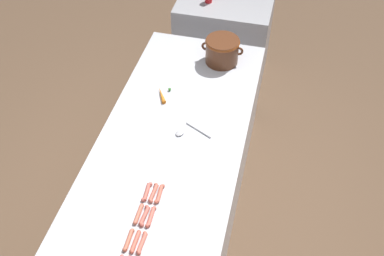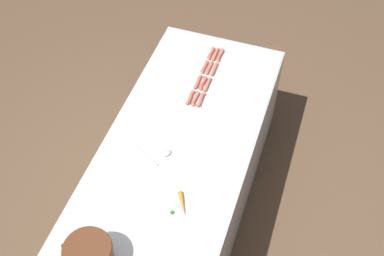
{
  "view_description": "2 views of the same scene",
  "coord_description": "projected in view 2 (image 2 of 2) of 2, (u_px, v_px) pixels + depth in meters",
  "views": [
    {
      "loc": [
        0.61,
        -1.89,
        3.05
      ],
      "look_at": [
        0.13,
        0.04,
        0.94
      ],
      "focal_mm": 40.54,
      "sensor_mm": 36.0,
      "label": 1
    },
    {
      "loc": [
        -0.73,
        1.82,
        3.49
      ],
      "look_at": [
        -0.07,
        -0.13,
        0.96
      ],
      "focal_mm": 46.05,
      "sensor_mm": 36.0,
      "label": 2
    }
  ],
  "objects": [
    {
      "name": "hot_dog_8",
      "position": [
        211.0,
        53.0,
        3.87
      ],
      "size": [
        0.03,
        0.15,
        0.03
      ],
      "color": "#C9604E",
      "rests_on": "griddle_counter"
    },
    {
      "name": "hot_dog_5",
      "position": [
        209.0,
        68.0,
        3.76
      ],
      "size": [
        0.03,
        0.15,
        0.03
      ],
      "color": "#CE604C",
      "rests_on": "griddle_counter"
    },
    {
      "name": "hot_dog_0",
      "position": [
        220.0,
        55.0,
        3.85
      ],
      "size": [
        0.03,
        0.15,
        0.03
      ],
      "color": "#C96450",
      "rests_on": "griddle_counter"
    },
    {
      "name": "griddle_counter",
      "position": [
        177.0,
        184.0,
        3.62
      ],
      "size": [
        0.99,
        2.37,
        0.85
      ],
      "color": "#BCBCC1",
      "rests_on": "ground_plane"
    },
    {
      "name": "hot_dog_3",
      "position": [
        201.0,
        100.0,
        3.55
      ],
      "size": [
        0.03,
        0.15,
        0.03
      ],
      "color": "#C15D50",
      "rests_on": "griddle_counter"
    },
    {
      "name": "ground_plane",
      "position": [
        178.0,
        213.0,
        3.95
      ],
      "size": [
        20.0,
        20.0,
        0.0
      ],
      "primitive_type": "plane",
      "color": "brown"
    },
    {
      "name": "hot_dog_2",
      "position": [
        208.0,
        84.0,
        3.65
      ],
      "size": [
        0.03,
        0.15,
        0.03
      ],
      "color": "#C3664E",
      "rests_on": "griddle_counter"
    },
    {
      "name": "hot_dog_6",
      "position": [
        203.0,
        83.0,
        3.66
      ],
      "size": [
        0.04,
        0.15,
        0.03
      ],
      "color": "#C15E4F",
      "rests_on": "griddle_counter"
    },
    {
      "name": "serving_spoon",
      "position": [
        160.0,
        154.0,
        3.25
      ],
      "size": [
        0.26,
        0.16,
        0.02
      ],
      "color": "#B7B7BC",
      "rests_on": "griddle_counter"
    },
    {
      "name": "hot_dog_9",
      "position": [
        205.0,
        67.0,
        3.77
      ],
      "size": [
        0.03,
        0.15,
        0.03
      ],
      "color": "#CA624F",
      "rests_on": "griddle_counter"
    },
    {
      "name": "carrot",
      "position": [
        182.0,
        204.0,
        3.0
      ],
      "size": [
        0.11,
        0.17,
        0.03
      ],
      "color": "orange",
      "rests_on": "griddle_counter"
    },
    {
      "name": "hot_dog_1",
      "position": [
        214.0,
        69.0,
        3.75
      ],
      "size": [
        0.03,
        0.15,
        0.03
      ],
      "color": "#C2654C",
      "rests_on": "griddle_counter"
    },
    {
      "name": "bean_pot",
      "position": [
        89.0,
        256.0,
        2.68
      ],
      "size": [
        0.34,
        0.27,
        0.21
      ],
      "color": "#562D19",
      "rests_on": "griddle_counter"
    },
    {
      "name": "hot_dog_7",
      "position": [
        195.0,
        99.0,
        3.56
      ],
      "size": [
        0.03,
        0.15,
        0.03
      ],
      "color": "#C2614F",
      "rests_on": "griddle_counter"
    },
    {
      "name": "hot_dog_4",
      "position": [
        216.0,
        54.0,
        3.86
      ],
      "size": [
        0.03,
        0.15,
        0.03
      ],
      "color": "#C3634D",
      "rests_on": "griddle_counter"
    },
    {
      "name": "hot_dog_10",
      "position": [
        198.0,
        82.0,
        3.67
      ],
      "size": [
        0.03,
        0.15,
        0.03
      ],
      "color": "#CB5F4F",
      "rests_on": "griddle_counter"
    },
    {
      "name": "hot_dog_11",
      "position": [
        190.0,
        97.0,
        3.57
      ],
      "size": [
        0.03,
        0.15,
        0.03
      ],
      "color": "#C45E4A",
      "rests_on": "griddle_counter"
    }
  ]
}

